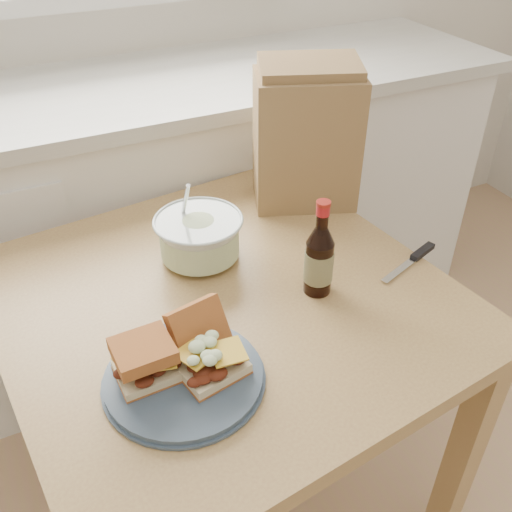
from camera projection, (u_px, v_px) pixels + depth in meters
name	position (u px, v px, depth m)	size (l,w,h in m)	color
cabinet_run	(134.00, 222.00, 1.92)	(2.50, 0.64, 0.94)	white
dining_table	(226.00, 332.00, 1.26)	(0.99, 0.99, 0.74)	tan
plate	(184.00, 378.00, 1.00)	(0.28, 0.28, 0.02)	#3C4E62
sandwich_left	(145.00, 360.00, 0.97)	(0.10, 0.09, 0.07)	beige
sandwich_right	(206.00, 349.00, 1.00)	(0.13, 0.17, 0.09)	beige
coleslaw_bowl	(199.00, 239.00, 1.27)	(0.20, 0.20, 0.20)	silver
beer_bottle	(319.00, 259.00, 1.16)	(0.06, 0.06, 0.22)	black
knife	(417.00, 256.00, 1.29)	(0.19, 0.08, 0.01)	silver
paper_bag	(306.00, 140.00, 1.42)	(0.25, 0.17, 0.33)	#977049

